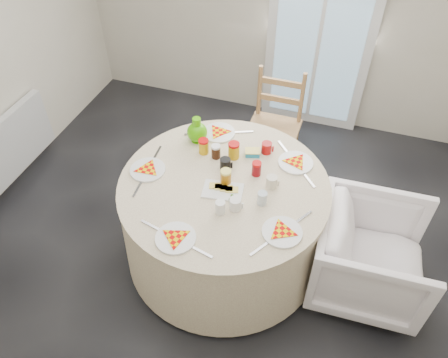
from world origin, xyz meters
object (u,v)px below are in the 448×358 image
(radiator, at_px, (10,147))
(table, at_px, (224,220))
(armchair, at_px, (372,253))
(green_pitcher, at_px, (197,128))
(wooden_chair, at_px, (273,130))

(radiator, relative_size, table, 0.67)
(armchair, height_order, green_pitcher, green_pitcher)
(armchair, bearing_deg, table, 89.58)
(table, distance_m, armchair, 1.06)
(wooden_chair, relative_size, armchair, 1.27)
(table, bearing_deg, radiator, 174.53)
(table, distance_m, wooden_chair, 1.05)
(radiator, xyz_separation_m, armchair, (3.11, -0.16, 0.01))
(wooden_chair, bearing_deg, table, -95.93)
(radiator, distance_m, green_pitcher, 1.78)
(wooden_chair, distance_m, green_pitcher, 0.89)
(table, height_order, wooden_chair, wooden_chair)
(table, distance_m, green_pitcher, 0.71)
(table, bearing_deg, wooden_chair, 84.05)
(table, xyz_separation_m, wooden_chair, (0.11, 1.04, 0.09))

